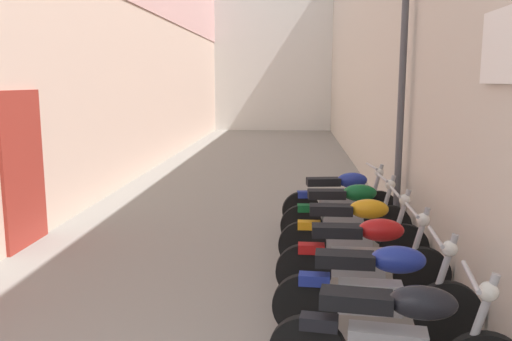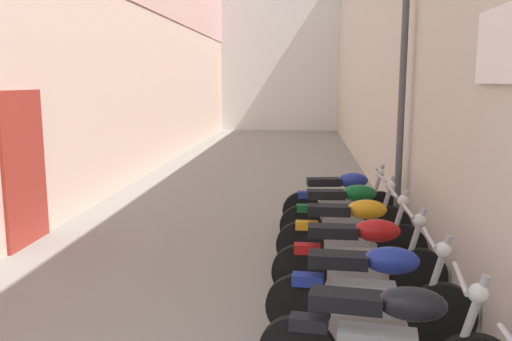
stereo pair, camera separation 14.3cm
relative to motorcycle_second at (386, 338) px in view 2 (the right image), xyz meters
The scene contains 11 objects.
ground_plane 7.94m from the motorcycle_second, 103.21° to the left, with size 39.76×39.76×0.00m, color gray.
building_left 11.24m from the motorcycle_second, 116.20° to the left, with size 0.45×23.76×7.35m.
building_right 10.31m from the motorcycle_second, 83.31° to the left, with size 0.45×23.76×7.51m.
building_far_end 22.86m from the motorcycle_second, 94.58° to the left, with size 8.50×2.00×6.87m, color silver.
motorcycle_second is the anchor object (origin of this frame).
motorcycle_third 0.90m from the motorcycle_second, 90.00° to the left, with size 1.85×0.58×1.04m.
motorcycle_fourth 1.83m from the motorcycle_second, 90.00° to the left, with size 1.85×0.58×1.04m.
motorcycle_fifth 2.76m from the motorcycle_second, 90.00° to the left, with size 1.85×0.58×1.04m.
motorcycle_sixth 3.69m from the motorcycle_second, 90.00° to the left, with size 1.85×0.58×1.04m.
motorcycle_seventh 4.64m from the motorcycle_second, 90.00° to the left, with size 1.84×0.58×1.04m.
street_lamp 4.90m from the motorcycle_second, 80.59° to the left, with size 0.79×0.18×4.90m.
Camera 2 is at (1.21, -1.44, 2.32)m, focal length 37.13 mm.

